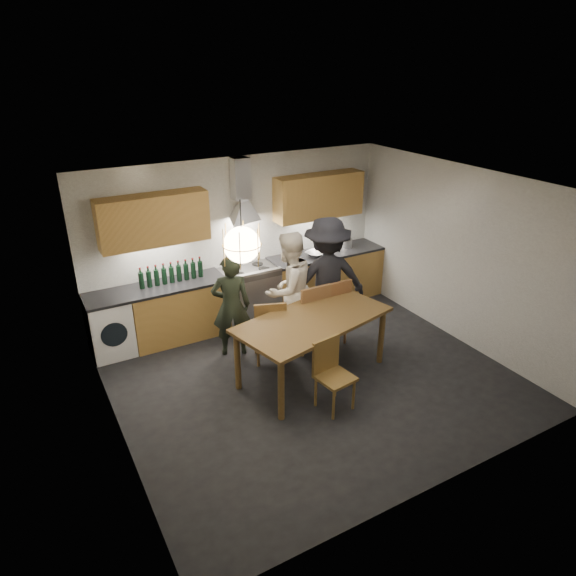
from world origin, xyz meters
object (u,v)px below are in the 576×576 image
mixing_bowl (316,254)px  person_left (231,306)px  chair_back_left (270,327)px  wine_bottles (171,272)px  chair_front (331,369)px  dining_table (313,325)px  stock_pot (346,243)px  person_right (326,280)px  person_mid (289,290)px

mixing_bowl → person_left: bearing=-157.6°
chair_back_left → wine_bottles: bearing=-36.7°
chair_back_left → chair_front: size_ratio=1.08×
person_left → mixing_bowl: 2.04m
dining_table → stock_pot: bearing=32.8°
person_left → person_right: size_ratio=0.80×
person_mid → stock_pot: (1.73, 1.02, 0.10)m
person_mid → wine_bottles: 1.75m
dining_table → mixing_bowl: bearing=44.1°
mixing_bowl → chair_front: bearing=-118.1°
chair_back_left → chair_front: (0.20, -1.22, -0.04)m
dining_table → person_right: bearing=34.9°
dining_table → mixing_bowl: 2.17m
chair_front → stock_pot: 3.33m
dining_table → person_mid: 0.94m
wine_bottles → person_right: bearing=-29.4°
chair_back_left → person_left: size_ratio=0.64×
chair_back_left → wine_bottles: 1.73m
dining_table → person_right: person_right is taller
person_mid → dining_table: bearing=63.3°
chair_back_left → stock_pot: stock_pot is taller
person_left → wine_bottles: size_ratio=1.56×
chair_front → person_left: 1.81m
stock_pot → wine_bottles: wine_bottles is taller
wine_bottles → chair_front: bearing=-67.0°
person_left → mixing_bowl: (1.88, 0.78, 0.18)m
chair_back_left → stock_pot: (2.23, 1.38, 0.42)m
person_mid → person_right: person_right is taller
person_left → stock_pot: person_left is taller
wine_bottles → dining_table: bearing=-57.0°
chair_front → dining_table: bearing=68.9°
chair_back_left → mixing_bowl: 2.02m
chair_back_left → person_left: (-0.35, 0.49, 0.20)m
person_right → stock_pot: person_right is taller
chair_front → person_mid: (0.30, 1.58, 0.36)m
person_right → person_mid: bearing=4.7°
chair_front → person_right: person_right is taller
dining_table → person_left: 1.26m
chair_front → person_right: size_ratio=0.47×
chair_back_left → mixing_bowl: size_ratio=3.05×
chair_front → person_mid: person_mid is taller
wine_bottles → mixing_bowl: bearing=-2.7°
stock_pot → person_mid: bearing=-149.5°
person_mid → mixing_bowl: (1.03, 0.90, 0.07)m
chair_front → person_left: (-0.55, 1.71, 0.24)m
person_left → chair_front: bearing=127.5°
chair_back_left → chair_front: 1.24m
person_mid → mixing_bowl: 1.37m
person_left → person_mid: person_mid is taller
dining_table → person_right: size_ratio=1.17×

